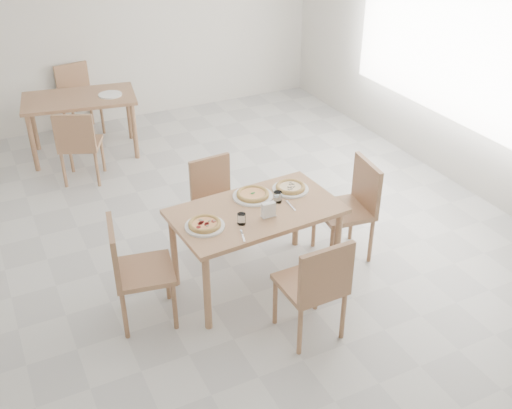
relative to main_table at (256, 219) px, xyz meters
name	(u,v)px	position (x,y,z in m)	size (l,w,h in m)	color
room	(452,45)	(2.87, 1.03, 0.84)	(7.28, 7.00, 7.00)	beige
main_table	(256,219)	(0.00, 0.00, 0.00)	(1.43, 0.87, 0.75)	tan
chair_south	(316,283)	(0.09, -0.83, -0.13)	(0.45, 0.45, 0.91)	#A07550
chair_north	(216,195)	(-0.03, 0.79, -0.17)	(0.44, 0.44, 0.84)	#A07550
chair_west	(132,266)	(-1.08, -0.01, -0.13)	(0.53, 0.53, 0.92)	#A07550
chair_east	(353,203)	(1.00, 0.02, -0.12)	(0.52, 0.52, 0.93)	#A07550
plate_margherita	(253,196)	(0.07, 0.19, 0.10)	(0.35, 0.35, 0.02)	white
plate_mushroom	(290,189)	(0.41, 0.16, 0.10)	(0.32, 0.32, 0.02)	white
plate_pepperoni	(205,226)	(-0.48, -0.06, 0.10)	(0.32, 0.32, 0.02)	white
pizza_margherita	(253,194)	(0.07, 0.19, 0.12)	(0.33, 0.33, 0.03)	#EABC6E
pizza_mushroom	(291,187)	(0.41, 0.16, 0.12)	(0.27, 0.27, 0.03)	#EABC6E
pizza_pepperoni	(205,224)	(-0.48, -0.06, 0.12)	(0.28, 0.28, 0.03)	#EABC6E
tumbler_a	(278,197)	(0.22, 0.03, 0.14)	(0.07, 0.07, 0.10)	white
tumbler_b	(241,219)	(-0.20, -0.15, 0.14)	(0.07, 0.07, 0.09)	white
napkin_holder	(269,211)	(0.03, -0.16, 0.16)	(0.12, 0.06, 0.14)	silver
fork_a	(243,236)	(-0.27, -0.31, 0.09)	(0.01, 0.17, 0.01)	silver
fork_b	(291,205)	(0.29, -0.08, 0.09)	(0.02, 0.19, 0.01)	silver
second_table	(80,105)	(-0.75, 3.29, -0.01)	(1.43, 0.97, 0.75)	#A07550
chair_back_s	(78,142)	(-0.95, 2.54, -0.15)	(0.57, 0.57, 0.88)	#A07550
chair_back_n	(77,94)	(-0.63, 4.06, -0.14)	(0.51, 0.51, 0.90)	#A07550
plate_empty	(110,95)	(-0.39, 3.18, 0.10)	(0.28, 0.28, 0.02)	white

